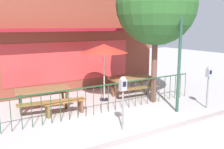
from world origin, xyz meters
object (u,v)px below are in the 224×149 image
at_px(parking_meter_far, 209,76).
at_px(street_tree, 156,5).
at_px(parking_meter_near, 123,89).
at_px(patio_umbrella, 104,49).
at_px(picnic_table_right, 131,81).
at_px(picnic_table_left, 43,93).
at_px(street_lamp, 181,32).
at_px(patio_bench, 64,104).

relative_size(parking_meter_far, street_tree, 0.29).
bearing_deg(parking_meter_near, patio_umbrella, 70.13).
bearing_deg(parking_meter_near, picnic_table_right, 50.52).
distance_m(picnic_table_right, parking_meter_near, 3.65).
xyz_separation_m(picnic_table_left, street_lamp, (3.82, -2.51, 2.08)).
relative_size(picnic_table_right, street_lamp, 0.46).
xyz_separation_m(picnic_table_left, street_tree, (3.90, -1.19, 3.00)).
bearing_deg(patio_umbrella, parking_meter_far, -46.46).
height_order(parking_meter_far, street_tree, street_tree).
bearing_deg(street_lamp, patio_umbrella, 120.04).
height_order(patio_umbrella, patio_bench, patio_umbrella).
bearing_deg(parking_meter_far, parking_meter_near, -179.71).
xyz_separation_m(parking_meter_far, street_lamp, (-1.18, 0.28, 1.54)).
height_order(picnic_table_right, parking_meter_near, parking_meter_near).
distance_m(patio_umbrella, street_lamp, 2.93).
bearing_deg(street_lamp, parking_meter_near, -173.10).
bearing_deg(picnic_table_left, parking_meter_near, -63.57).
relative_size(picnic_table_left, patio_bench, 1.40).
bearing_deg(patio_umbrella, picnic_table_left, 178.90).
xyz_separation_m(picnic_table_right, street_lamp, (0.13, -2.49, 2.08)).
distance_m(patio_umbrella, parking_meter_near, 3.05).
height_order(picnic_table_left, patio_bench, picnic_table_left).
distance_m(patio_bench, parking_meter_far, 5.02).
bearing_deg(patio_umbrella, picnic_table_right, 1.02).
height_order(picnic_table_right, parking_meter_far, parking_meter_far).
bearing_deg(patio_umbrella, street_lamp, -59.96).
height_order(patio_bench, street_lamp, street_lamp).
bearing_deg(patio_bench, parking_meter_far, -23.85).
distance_m(picnic_table_right, street_lamp, 3.24).
bearing_deg(parking_meter_near, street_lamp, 6.90).
bearing_deg(picnic_table_right, parking_meter_far, -64.64).
xyz_separation_m(picnic_table_left, patio_bench, (0.47, -0.78, -0.26)).
relative_size(picnic_table_left, street_lamp, 0.48).
bearing_deg(picnic_table_left, picnic_table_right, -0.35).
xyz_separation_m(picnic_table_right, parking_meter_near, (-2.29, -2.78, 0.57)).
height_order(patio_bench, parking_meter_far, parking_meter_far).
relative_size(picnic_table_right, patio_umbrella, 0.87).
xyz_separation_m(picnic_table_right, patio_bench, (-3.22, -0.76, -0.26)).
height_order(picnic_table_right, street_lamp, street_lamp).
relative_size(picnic_table_right, parking_meter_far, 1.28).
bearing_deg(street_tree, street_lamp, -93.71).
bearing_deg(patio_bench, street_lamp, -27.28).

